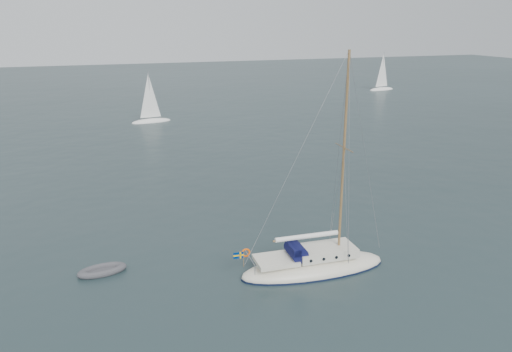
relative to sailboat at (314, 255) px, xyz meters
name	(u,v)px	position (x,y,z in m)	size (l,w,h in m)	color
ground	(269,259)	(-1.92, 2.22, -0.99)	(300.00, 300.00, 0.00)	black
sailboat	(314,255)	(0.00, 0.00, 0.00)	(9.21, 2.76, 13.12)	beige
dinghy	(102,270)	(-11.69, 3.75, -0.82)	(2.82, 1.27, 0.40)	#444347
distant_yacht_c	(150,100)	(-2.62, 48.17, 2.25)	(5.72, 3.05, 7.58)	white
distant_yacht_b	(382,73)	(48.02, 67.11, 2.55)	(6.25, 3.33, 8.28)	white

